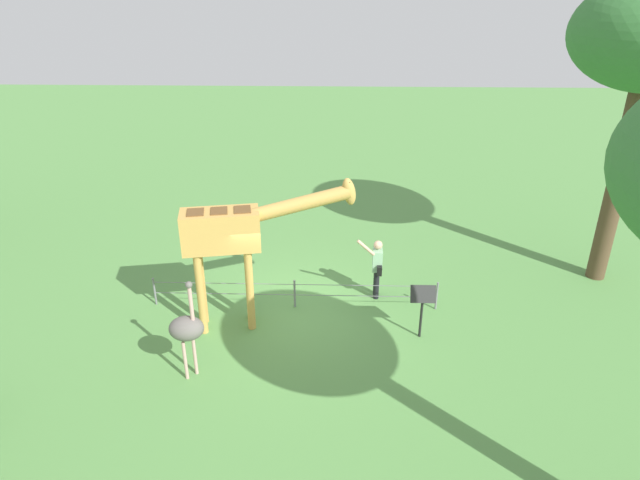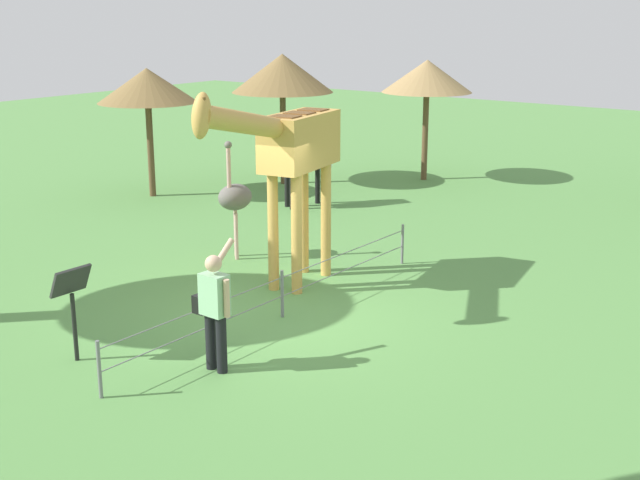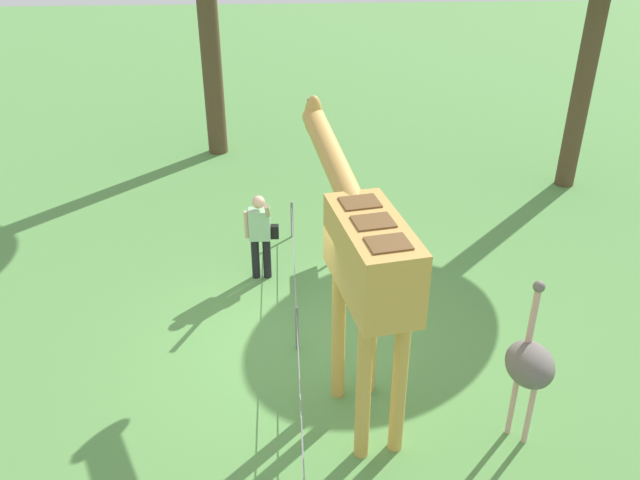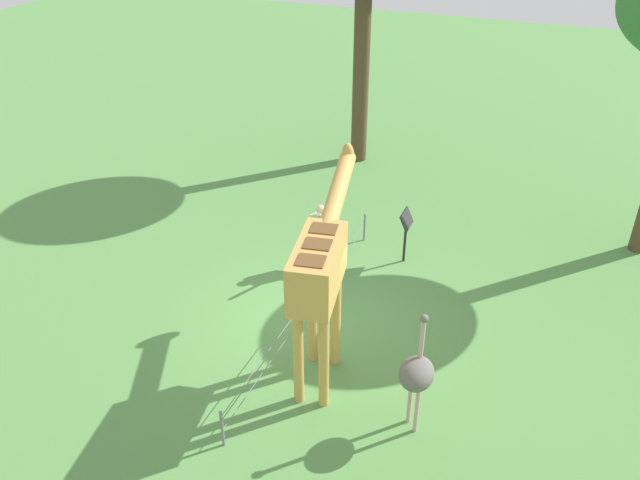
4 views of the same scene
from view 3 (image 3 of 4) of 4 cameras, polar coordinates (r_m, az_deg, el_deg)
ground_plane at (r=10.06m, az=-1.17°, el=-9.33°), size 60.00×60.00×0.00m
giraffe at (r=7.80m, az=3.72°, el=-1.18°), size 3.92×1.19×3.55m
visitor at (r=11.27m, az=-5.17°, el=0.67°), size 0.67×0.58×1.68m
ostrich at (r=8.31m, az=17.70°, el=-10.22°), size 0.70×0.56×2.25m
info_sign at (r=12.12m, az=3.13°, el=3.15°), size 0.56×0.21×1.32m
wire_fence at (r=9.81m, az=-2.02°, el=-7.51°), size 7.05×0.05×0.75m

